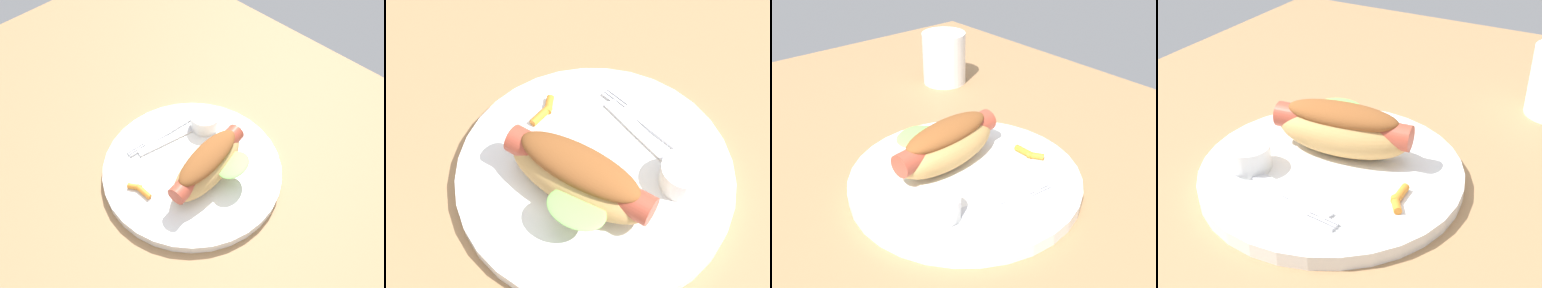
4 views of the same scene
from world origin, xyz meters
TOP-DOWN VIEW (x-y plane):
  - ground_plane at (0.00, 0.00)cm, footprint 120.00×90.00cm
  - plate at (0.31, 1.24)cm, footprint 29.21×29.21cm
  - hot_dog at (3.11, 1.65)cm, footprint 9.86×16.27cm
  - sauce_ramekin at (-4.67, 9.00)cm, footprint 4.96×4.96cm
  - fork at (-8.36, 2.92)cm, footprint 2.49×14.57cm
  - knife at (-6.46, 4.03)cm, footprint 4.54×15.00cm
  - carrot_garnish at (-2.33, -7.97)cm, footprint 4.35×1.94cm

SIDE VIEW (x-z plane):
  - ground_plane at x=0.00cm, z-range -1.80..0.00cm
  - plate at x=0.31cm, z-range 0.00..1.60cm
  - knife at x=-6.46cm, z-range 1.60..1.96cm
  - fork at x=-8.36cm, z-range 1.60..2.00cm
  - carrot_garnish at x=-2.33cm, z-range 1.59..2.48cm
  - sauce_ramekin at x=-4.67cm, z-range 1.60..4.48cm
  - hot_dog at x=3.11cm, z-range 1.76..7.90cm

